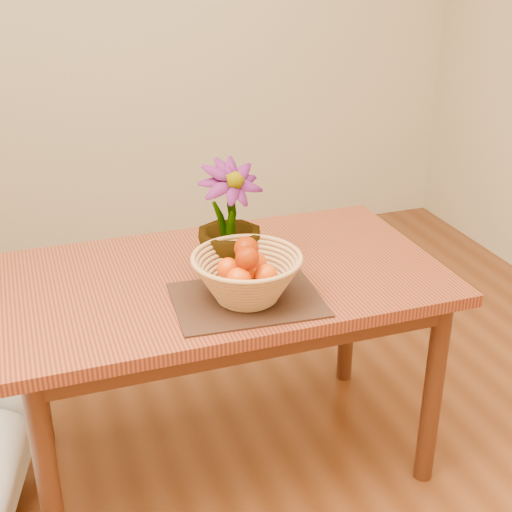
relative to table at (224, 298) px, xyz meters
name	(u,v)px	position (x,y,z in m)	size (l,w,h in m)	color
wall_back	(113,11)	(0.00, 1.95, 0.69)	(4.00, 0.02, 2.70)	beige
table	(224,298)	(0.00, 0.00, 0.00)	(1.40, 0.80, 0.75)	brown
placemat	(247,300)	(0.01, -0.20, 0.09)	(0.43, 0.33, 0.01)	#351E13
wicker_basket	(247,279)	(0.01, -0.20, 0.16)	(0.33, 0.33, 0.13)	tan
orange_pile	(247,263)	(0.01, -0.19, 0.21)	(0.16, 0.16, 0.13)	#D84B03
potted_plant	(229,220)	(0.02, -0.01, 0.27)	(0.21, 0.21, 0.37)	#164F16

